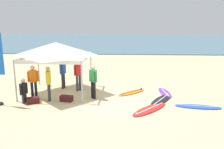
{
  "coord_description": "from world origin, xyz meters",
  "views": [
    {
      "loc": [
        0.96,
        -11.04,
        3.91
      ],
      "look_at": [
        0.34,
        1.55,
        1.0
      ],
      "focal_mm": 38.42,
      "sensor_mm": 36.0,
      "label": 1
    }
  ],
  "objects_px": {
    "surfboard_purple": "(165,93)",
    "person_black": "(24,90)",
    "surfboard_orange": "(132,92)",
    "person_orange": "(33,80)",
    "surfboard_blue": "(198,107)",
    "person_blue": "(63,72)",
    "gear_bag_near_tent": "(33,100)",
    "gear_bag_by_pole": "(66,98)",
    "person_yellow": "(49,81)",
    "canopy_tent": "(56,49)",
    "person_red": "(78,73)",
    "surfboard_red": "(150,109)",
    "person_green": "(93,79)",
    "surfboard_black": "(161,100)"
  },
  "relations": [
    {
      "from": "surfboard_black",
      "to": "person_yellow",
      "type": "bearing_deg",
      "value": -177.22
    },
    {
      "from": "surfboard_blue",
      "to": "surfboard_purple",
      "type": "relative_size",
      "value": 1.1
    },
    {
      "from": "surfboard_red",
      "to": "person_orange",
      "type": "relative_size",
      "value": 1.25
    },
    {
      "from": "person_red",
      "to": "gear_bag_by_pole",
      "type": "distance_m",
      "value": 2.05
    },
    {
      "from": "surfboard_red",
      "to": "gear_bag_by_pole",
      "type": "relative_size",
      "value": 3.58
    },
    {
      "from": "person_orange",
      "to": "person_red",
      "type": "distance_m",
      "value": 2.5
    },
    {
      "from": "surfboard_black",
      "to": "person_yellow",
      "type": "height_order",
      "value": "person_yellow"
    },
    {
      "from": "person_green",
      "to": "person_yellow",
      "type": "distance_m",
      "value": 2.17
    },
    {
      "from": "person_orange",
      "to": "gear_bag_by_pole",
      "type": "distance_m",
      "value": 1.92
    },
    {
      "from": "canopy_tent",
      "to": "surfboard_red",
      "type": "distance_m",
      "value": 5.79
    },
    {
      "from": "surfboard_purple",
      "to": "surfboard_blue",
      "type": "bearing_deg",
      "value": -60.84
    },
    {
      "from": "surfboard_blue",
      "to": "surfboard_purple",
      "type": "distance_m",
      "value": 2.39
    },
    {
      "from": "surfboard_orange",
      "to": "gear_bag_by_pole",
      "type": "relative_size",
      "value": 2.81
    },
    {
      "from": "canopy_tent",
      "to": "surfboard_blue",
      "type": "xyz_separation_m",
      "value": [
        6.97,
        -1.94,
        -2.35
      ]
    },
    {
      "from": "canopy_tent",
      "to": "surfboard_orange",
      "type": "bearing_deg",
      "value": 1.52
    },
    {
      "from": "person_red",
      "to": "person_green",
      "type": "bearing_deg",
      "value": -53.27
    },
    {
      "from": "person_green",
      "to": "gear_bag_near_tent",
      "type": "height_order",
      "value": "person_green"
    },
    {
      "from": "surfboard_black",
      "to": "surfboard_blue",
      "type": "bearing_deg",
      "value": -28.93
    },
    {
      "from": "person_green",
      "to": "surfboard_red",
      "type": "bearing_deg",
      "value": -28.34
    },
    {
      "from": "canopy_tent",
      "to": "person_green",
      "type": "relative_size",
      "value": 1.94
    },
    {
      "from": "surfboard_orange",
      "to": "person_orange",
      "type": "height_order",
      "value": "person_orange"
    },
    {
      "from": "gear_bag_near_tent",
      "to": "gear_bag_by_pole",
      "type": "relative_size",
      "value": 1.0
    },
    {
      "from": "surfboard_red",
      "to": "surfboard_orange",
      "type": "bearing_deg",
      "value": 106.35
    },
    {
      "from": "person_yellow",
      "to": "gear_bag_near_tent",
      "type": "bearing_deg",
      "value": -149.11
    },
    {
      "from": "surfboard_orange",
      "to": "surfboard_black",
      "type": "bearing_deg",
      "value": -40.07
    },
    {
      "from": "person_yellow",
      "to": "gear_bag_by_pole",
      "type": "xyz_separation_m",
      "value": [
        0.85,
        -0.05,
        -0.85
      ]
    },
    {
      "from": "person_yellow",
      "to": "gear_bag_by_pole",
      "type": "height_order",
      "value": "person_yellow"
    },
    {
      "from": "surfboard_red",
      "to": "person_blue",
      "type": "xyz_separation_m",
      "value": [
        -4.65,
        3.19,
        0.95
      ]
    },
    {
      "from": "surfboard_black",
      "to": "person_black",
      "type": "xyz_separation_m",
      "value": [
        -6.6,
        -0.64,
        0.62
      ]
    },
    {
      "from": "surfboard_orange",
      "to": "person_blue",
      "type": "xyz_separation_m",
      "value": [
        -3.93,
        0.73,
        0.95
      ]
    },
    {
      "from": "surfboard_orange",
      "to": "gear_bag_by_pole",
      "type": "distance_m",
      "value": 3.57
    },
    {
      "from": "person_green",
      "to": "person_blue",
      "type": "relative_size",
      "value": 1.0
    },
    {
      "from": "surfboard_orange",
      "to": "person_blue",
      "type": "relative_size",
      "value": 0.99
    },
    {
      "from": "surfboard_red",
      "to": "surfboard_purple",
      "type": "bearing_deg",
      "value": 66.79
    },
    {
      "from": "gear_bag_by_pole",
      "to": "surfboard_blue",
      "type": "bearing_deg",
      "value": -4.94
    },
    {
      "from": "surfboard_black",
      "to": "gear_bag_near_tent",
      "type": "relative_size",
      "value": 3.64
    },
    {
      "from": "person_green",
      "to": "person_orange",
      "type": "relative_size",
      "value": 1.0
    },
    {
      "from": "person_blue",
      "to": "gear_bag_near_tent",
      "type": "relative_size",
      "value": 2.85
    },
    {
      "from": "surfboard_purple",
      "to": "surfboard_red",
      "type": "distance_m",
      "value": 2.72
    },
    {
      "from": "canopy_tent",
      "to": "surfboard_red",
      "type": "height_order",
      "value": "canopy_tent"
    },
    {
      "from": "person_black",
      "to": "gear_bag_by_pole",
      "type": "height_order",
      "value": "person_black"
    },
    {
      "from": "surfboard_red",
      "to": "canopy_tent",
      "type": "bearing_deg",
      "value": 153.57
    },
    {
      "from": "canopy_tent",
      "to": "gear_bag_near_tent",
      "type": "height_order",
      "value": "canopy_tent"
    },
    {
      "from": "surfboard_purple",
      "to": "person_black",
      "type": "xyz_separation_m",
      "value": [
        -6.99,
        -1.87,
        0.62
      ]
    },
    {
      "from": "person_yellow",
      "to": "gear_bag_by_pole",
      "type": "relative_size",
      "value": 2.85
    },
    {
      "from": "person_orange",
      "to": "person_red",
      "type": "relative_size",
      "value": 1.0
    },
    {
      "from": "canopy_tent",
      "to": "person_red",
      "type": "height_order",
      "value": "canopy_tent"
    },
    {
      "from": "person_blue",
      "to": "gear_bag_near_tent",
      "type": "xyz_separation_m",
      "value": [
        -0.83,
        -2.59,
        -0.85
      ]
    },
    {
      "from": "surfboard_blue",
      "to": "person_yellow",
      "type": "bearing_deg",
      "value": 175.24
    },
    {
      "from": "person_orange",
      "to": "gear_bag_near_tent",
      "type": "bearing_deg",
      "value": -75.18
    }
  ]
}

